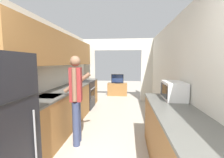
# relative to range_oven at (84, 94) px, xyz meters

# --- Properties ---
(wall_left) EXTENTS (0.38, 7.87, 2.50)m
(wall_left) POSITION_rel_range_oven_xyz_m (-0.25, -1.73, 1.07)
(wall_left) COLOR silver
(wall_left) RESTS_ON ground_plane
(wall_right) EXTENTS (0.06, 7.87, 2.50)m
(wall_right) POSITION_rel_range_oven_xyz_m (2.51, -2.20, 0.78)
(wall_right) COLOR silver
(wall_right) RESTS_ON ground_plane
(wall_far_with_doorway) EXTENTS (3.18, 0.06, 2.50)m
(wall_far_with_doorway) POSITION_rel_range_oven_xyz_m (1.08, 1.17, 0.99)
(wall_far_with_doorway) COLOR silver
(wall_far_with_doorway) RESTS_ON ground_plane
(counter_left) EXTENTS (0.62, 4.16, 0.93)m
(counter_left) POSITION_rel_range_oven_xyz_m (-0.01, -1.44, -0.00)
(counter_left) COLOR #9E6B38
(counter_left) RESTS_ON ground_plane
(counter_right) EXTENTS (0.62, 2.32, 0.93)m
(counter_right) POSITION_rel_range_oven_xyz_m (2.18, -2.98, -0.01)
(counter_right) COLOR #9E6B38
(counter_right) RESTS_ON ground_plane
(range_oven) EXTENTS (0.66, 0.75, 1.07)m
(range_oven) POSITION_rel_range_oven_xyz_m (0.00, 0.00, 0.00)
(range_oven) COLOR black
(range_oven) RESTS_ON ground_plane
(person) EXTENTS (0.54, 0.41, 1.68)m
(person) POSITION_rel_range_oven_xyz_m (0.54, -2.25, 0.44)
(person) COLOR #384266
(person) RESTS_ON ground_plane
(microwave) EXTENTS (0.33, 0.53, 0.31)m
(microwave) POSITION_rel_range_oven_xyz_m (2.29, -2.29, 0.61)
(microwave) COLOR white
(microwave) RESTS_ON counter_right
(tv_cabinet) EXTENTS (0.91, 0.42, 0.58)m
(tv_cabinet) POSITION_rel_range_oven_xyz_m (1.01, 2.08, -0.18)
(tv_cabinet) COLOR #9E6B38
(tv_cabinet) RESTS_ON ground_plane
(television) EXTENTS (0.57, 0.16, 0.43)m
(television) POSITION_rel_range_oven_xyz_m (1.01, 2.04, 0.32)
(television) COLOR black
(television) RESTS_ON tv_cabinet
(knife) EXTENTS (0.04, 0.33, 0.02)m
(knife) POSITION_rel_range_oven_xyz_m (-0.09, 0.63, 0.46)
(knife) COLOR #B7B7BC
(knife) RESTS_ON counter_left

